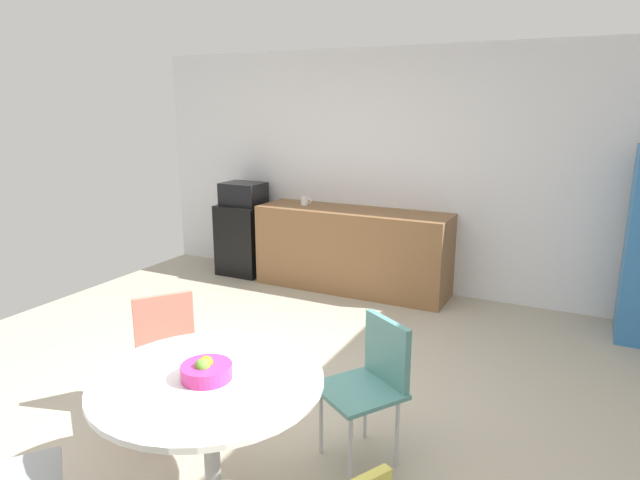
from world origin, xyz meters
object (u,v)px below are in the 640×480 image
(microwave, at_px, (243,194))
(fruit_bowl, at_px, (206,371))
(chair_coral, at_px, (168,345))
(round_table, at_px, (209,404))
(chair_teal, at_px, (373,373))
(mug_white, at_px, (305,201))
(mini_fridge, at_px, (245,239))

(microwave, xyz_separation_m, fruit_bowl, (2.18, -3.52, -0.18))
(microwave, bearing_deg, chair_coral, -64.36)
(round_table, bearing_deg, microwave, 121.88)
(chair_coral, bearing_deg, round_table, -36.74)
(chair_coral, bearing_deg, microwave, 115.64)
(chair_teal, relative_size, mug_white, 6.43)
(chair_coral, distance_m, chair_teal, 1.33)
(fruit_bowl, bearing_deg, mini_fridge, 121.81)
(round_table, height_order, chair_teal, chair_teal)
(microwave, height_order, round_table, microwave)
(round_table, bearing_deg, fruit_bowl, -98.34)
(chair_coral, bearing_deg, chair_teal, 10.06)
(mini_fridge, bearing_deg, round_table, -58.12)
(microwave, xyz_separation_m, mug_white, (0.82, 0.02, -0.03))
(mug_white, bearing_deg, chair_coral, -78.70)
(round_table, bearing_deg, chair_coral, 143.26)
(mini_fridge, height_order, microwave, microwave)
(chair_coral, bearing_deg, fruit_bowl, -37.13)
(round_table, distance_m, chair_teal, 0.97)
(fruit_bowl, distance_m, mug_white, 3.80)
(mini_fridge, xyz_separation_m, microwave, (0.00, 0.00, 0.55))
(chair_coral, bearing_deg, mini_fridge, 115.64)
(round_table, bearing_deg, mini_fridge, 121.88)
(round_table, distance_m, fruit_bowl, 0.18)
(mini_fridge, height_order, chair_coral, mini_fridge)
(mug_white, bearing_deg, chair_teal, -55.11)
(mini_fridge, xyz_separation_m, chair_teal, (2.72, -2.70, 0.10))
(mini_fridge, xyz_separation_m, mug_white, (0.82, 0.02, 0.52))
(microwave, relative_size, chair_teal, 0.58)
(chair_coral, xyz_separation_m, chair_teal, (1.31, 0.23, 0.00))
(microwave, relative_size, round_table, 0.43)
(microwave, distance_m, fruit_bowl, 4.15)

